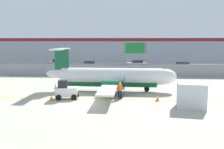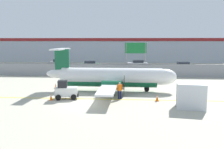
{
  "view_description": "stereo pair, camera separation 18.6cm",
  "coord_description": "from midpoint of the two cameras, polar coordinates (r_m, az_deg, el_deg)",
  "views": [
    {
      "loc": [
        3.36,
        -22.32,
        5.84
      ],
      "look_at": [
        1.34,
        7.21,
        1.8
      ],
      "focal_mm": 40.0,
      "sensor_mm": 36.0,
      "label": 1
    },
    {
      "loc": [
        3.55,
        -22.31,
        5.84
      ],
      "look_at": [
        1.34,
        7.21,
        1.8
      ],
      "focal_mm": 40.0,
      "sensor_mm": 36.0,
      "label": 2
    }
  ],
  "objects": [
    {
      "name": "perimeter_fence",
      "position": [
        40.74,
        -0.97,
        1.11
      ],
      "size": [
        98.0,
        0.1,
        2.1
      ],
      "color": "gray",
      "rests_on": "ground"
    },
    {
      "name": "highway_sign",
      "position": [
        42.07,
        5.19,
        5.42
      ],
      "size": [
        3.6,
        0.14,
        5.5
      ],
      "color": "slate",
      "rests_on": "ground"
    },
    {
      "name": "parked_car_2",
      "position": [
        53.82,
        5.59,
        2.46
      ],
      "size": [
        4.34,
        2.31,
        1.58
      ],
      "rotation": [
        0.0,
        0.0,
        3.24
      ],
      "color": "silver",
      "rests_on": "parking_lot_strip"
    },
    {
      "name": "commuter_airplane",
      "position": [
        28.9,
        0.22,
        -0.66
      ],
      "size": [
        15.22,
        16.02,
        4.92
      ],
      "rotation": [
        0.0,
        0.0,
        -0.02
      ],
      "color": "white",
      "rests_on": "ground"
    },
    {
      "name": "parked_car_3",
      "position": [
        51.03,
        15.55,
        1.92
      ],
      "size": [
        4.24,
        2.08,
        1.58
      ],
      "rotation": [
        0.0,
        0.0,
        3.17
      ],
      "color": "gray",
      "rests_on": "parking_lot_strip"
    },
    {
      "name": "traffic_cone_near_right",
      "position": [
        25.37,
        -13.91,
        -5.04
      ],
      "size": [
        0.36,
        0.36,
        0.64
      ],
      "color": "orange",
      "rests_on": "ground"
    },
    {
      "name": "parked_car_1",
      "position": [
        51.78,
        -5.41,
        2.25
      ],
      "size": [
        4.32,
        2.25,
        1.58
      ],
      "rotation": [
        0.0,
        0.0,
        3.22
      ],
      "color": "#19662D",
      "rests_on": "parking_lot_strip"
    },
    {
      "name": "parked_car_0",
      "position": [
        57.13,
        -12.35,
        2.62
      ],
      "size": [
        4.31,
        2.23,
        1.58
      ],
      "rotation": [
        0.0,
        0.0,
        3.07
      ],
      "color": "gray",
      "rests_on": "parking_lot_strip"
    },
    {
      "name": "ground_plane",
      "position": [
        25.24,
        -4.07,
        -5.61
      ],
      "size": [
        140.0,
        140.0,
        0.01
      ],
      "color": "#B2AD99"
    },
    {
      "name": "baggage_tug",
      "position": [
        25.55,
        -10.67,
        -3.62
      ],
      "size": [
        2.49,
        1.72,
        1.88
      ],
      "rotation": [
        0.0,
        0.0,
        0.18
      ],
      "color": "silver",
      "rests_on": "ground"
    },
    {
      "name": "background_building",
      "position": [
        70.44,
        1.11,
        5.66
      ],
      "size": [
        91.0,
        8.1,
        6.5
      ],
      "color": "#A8B2BC",
      "rests_on": "ground"
    },
    {
      "name": "ground_crew_worker",
      "position": [
        25.09,
        1.62,
        -3.46
      ],
      "size": [
        0.55,
        0.39,
        1.7
      ],
      "rotation": [
        0.0,
        0.0,
        1.72
      ],
      "color": "#191E4C",
      "rests_on": "ground"
    },
    {
      "name": "traffic_cone_near_left",
      "position": [
        31.39,
        -12.93,
        -2.57
      ],
      "size": [
        0.36,
        0.36,
        0.64
      ],
      "color": "orange",
      "rests_on": "ground"
    },
    {
      "name": "cargo_container",
      "position": [
        22.81,
        17.46,
        -4.58
      ],
      "size": [
        2.68,
        2.34,
        2.2
      ],
      "rotation": [
        0.0,
        0.0,
        -0.15
      ],
      "color": "silver",
      "rests_on": "ground"
    },
    {
      "name": "traffic_cone_far_left",
      "position": [
        24.73,
        10.15,
        -5.27
      ],
      "size": [
        0.36,
        0.36,
        0.64
      ],
      "color": "orange",
      "rests_on": "ground"
    },
    {
      "name": "parking_lot_strip",
      "position": [
        52.25,
        0.11,
        1.42
      ],
      "size": [
        98.0,
        17.0,
        0.12
      ],
      "color": "#38383A",
      "rests_on": "ground"
    }
  ]
}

